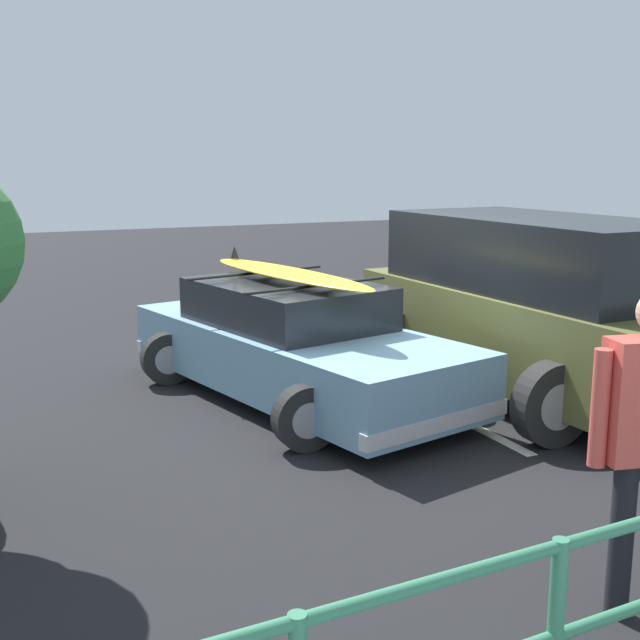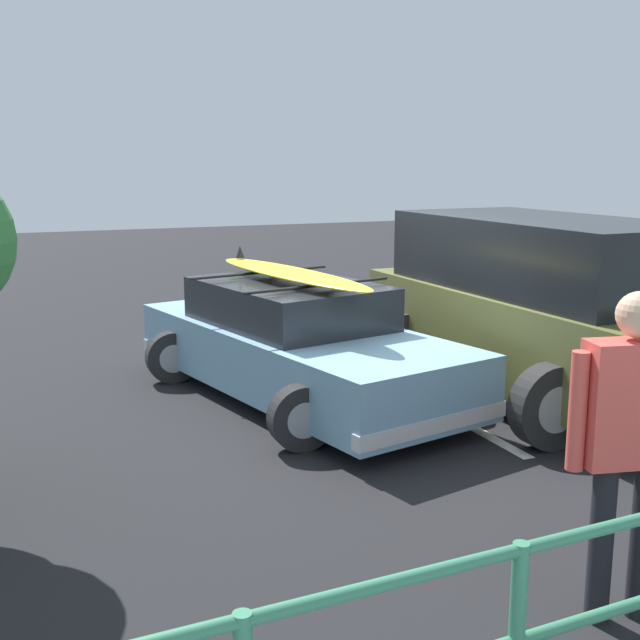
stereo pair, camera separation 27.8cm
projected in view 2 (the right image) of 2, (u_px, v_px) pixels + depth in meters
ground_plane at (362, 406)px, 8.22m from camera, size 44.00×44.00×0.02m
parking_stripe at (396, 385)px, 8.94m from camera, size 0.12×4.81×0.00m
sedan_car at (296, 343)px, 8.42m from camera, size 2.79×4.52×1.50m
suv_car at (539, 307)px, 8.35m from camera, size 2.64×4.48×1.90m
person_bystander at (631, 428)px, 4.21m from camera, size 0.70×0.32×1.83m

